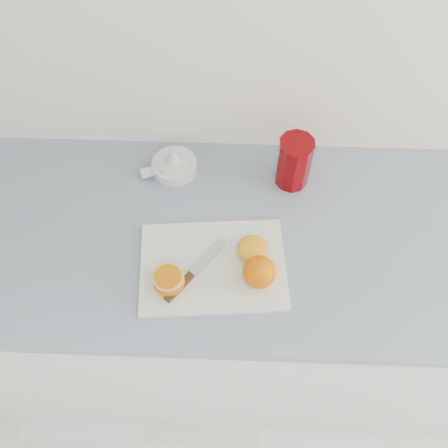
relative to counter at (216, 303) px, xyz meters
name	(u,v)px	position (x,y,z in m)	size (l,w,h in m)	color
counter	(216,303)	(0.00, 0.00, 0.00)	(2.63, 0.64, 0.89)	white
cutting_board	(213,266)	(0.00, -0.10, 0.45)	(0.35, 0.25, 0.01)	silver
whole_orange	(259,272)	(0.11, -0.14, 0.49)	(0.08, 0.08, 0.08)	#D75C00
half_orange	(169,281)	(-0.10, -0.16, 0.48)	(0.08, 0.08, 0.05)	#D75C00
squeezed_shell	(253,249)	(0.10, -0.06, 0.47)	(0.08, 0.08, 0.03)	orange
paring_knife	(184,282)	(-0.06, -0.15, 0.46)	(0.14, 0.17, 0.01)	#472418
citrus_juicer	(174,164)	(-0.12, 0.20, 0.47)	(0.15, 0.12, 0.08)	white
red_tumbler	(294,163)	(0.20, 0.17, 0.51)	(0.09, 0.09, 0.15)	#710004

